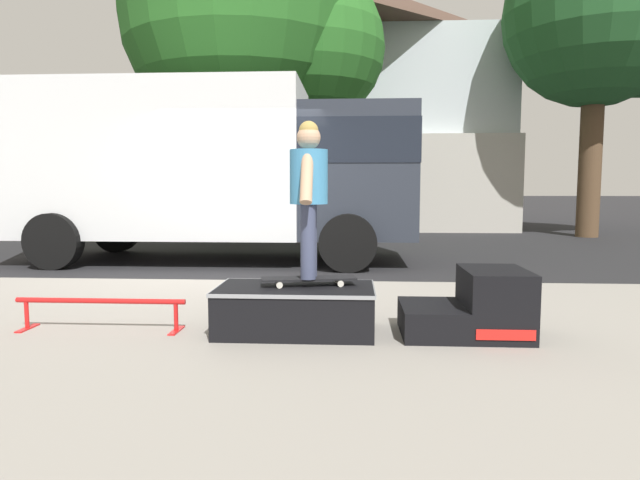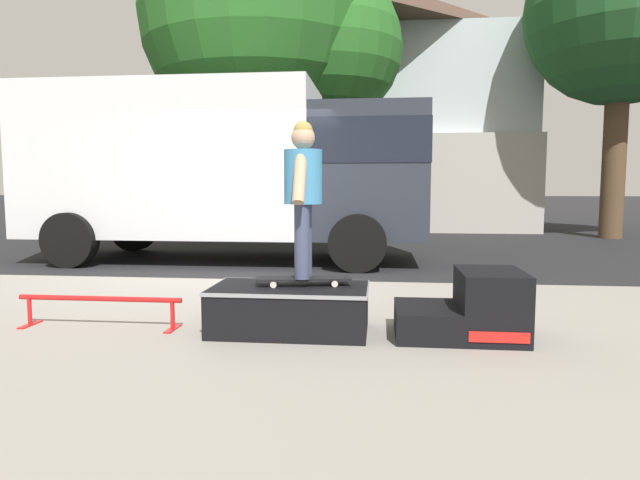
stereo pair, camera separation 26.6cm
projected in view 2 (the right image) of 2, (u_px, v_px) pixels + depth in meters
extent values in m
plane|color=black|center=(235.00, 281.00, 7.64)|extent=(140.00, 140.00, 0.00)
cube|color=gray|center=(142.00, 335.00, 4.66)|extent=(50.00, 5.00, 0.12)
cube|color=black|center=(290.00, 309.00, 4.53)|extent=(1.27, 0.71, 0.38)
cube|color=gray|center=(290.00, 288.00, 4.51)|extent=(1.29, 0.73, 0.03)
cube|color=black|center=(426.00, 321.00, 4.41)|extent=(0.50, 0.69, 0.24)
cube|color=black|center=(490.00, 304.00, 4.35)|extent=(0.50, 0.69, 0.54)
cube|color=red|center=(499.00, 337.00, 4.02)|extent=(0.44, 0.01, 0.08)
cylinder|color=red|center=(99.00, 299.00, 4.66)|extent=(1.44, 0.04, 0.04)
cylinder|color=red|center=(30.00, 311.00, 4.74)|extent=(0.04, 0.04, 0.25)
cube|color=red|center=(30.00, 325.00, 4.75)|extent=(0.06, 0.28, 0.01)
cylinder|color=red|center=(172.00, 315.00, 4.60)|extent=(0.04, 0.04, 0.25)
cube|color=red|center=(173.00, 329.00, 4.62)|extent=(0.06, 0.28, 0.01)
cube|color=black|center=(303.00, 278.00, 4.54)|extent=(0.80, 0.35, 0.02)
cylinder|color=silver|center=(332.00, 280.00, 4.65)|extent=(0.06, 0.04, 0.05)
cylinder|color=silver|center=(335.00, 284.00, 4.48)|extent=(0.06, 0.04, 0.05)
cylinder|color=silver|center=(273.00, 281.00, 4.61)|extent=(0.06, 0.04, 0.05)
cylinder|color=silver|center=(273.00, 285.00, 4.43)|extent=(0.06, 0.04, 0.05)
cylinder|color=#3F4766|center=(305.00, 240.00, 4.59)|extent=(0.12, 0.12, 0.61)
cylinder|color=#3F4766|center=(302.00, 242.00, 4.43)|extent=(0.12, 0.12, 0.61)
cylinder|color=#3F8CBF|center=(303.00, 177.00, 4.46)|extent=(0.31, 0.31, 0.44)
cylinder|color=tan|center=(306.00, 179.00, 4.65)|extent=(0.10, 0.27, 0.42)
cylinder|color=tan|center=(300.00, 178.00, 4.27)|extent=(0.10, 0.27, 0.42)
sphere|color=tan|center=(303.00, 138.00, 4.43)|extent=(0.19, 0.19, 0.19)
sphere|color=tan|center=(303.00, 131.00, 4.42)|extent=(0.16, 0.16, 0.16)
cube|color=silver|center=(177.00, 162.00, 9.82)|extent=(5.00, 2.35, 2.60)
cube|color=#282D38|center=(370.00, 173.00, 9.47)|extent=(1.90, 2.16, 2.20)
cube|color=black|center=(370.00, 145.00, 9.42)|extent=(1.92, 2.19, 0.70)
cylinder|color=black|center=(362.00, 231.00, 10.75)|extent=(0.90, 0.28, 0.90)
cylinder|color=black|center=(357.00, 243.00, 8.43)|extent=(0.90, 0.28, 0.90)
cylinder|color=black|center=(134.00, 229.00, 11.26)|extent=(0.90, 0.28, 0.90)
cylinder|color=black|center=(70.00, 240.00, 8.93)|extent=(0.90, 0.28, 0.90)
cylinder|color=brown|center=(614.00, 156.00, 13.83)|extent=(0.56, 0.56, 4.15)
sphere|color=#235628|center=(622.00, 9.00, 13.48)|extent=(4.63, 4.63, 4.63)
cylinder|color=brown|center=(261.00, 168.00, 14.46)|extent=(0.56, 0.56, 3.62)
sphere|color=#286623|center=(260.00, 19.00, 14.09)|extent=(6.09, 6.09, 6.09)
sphere|color=#286623|center=(325.00, 48.00, 13.98)|extent=(3.96, 3.96, 3.96)
cube|color=silver|center=(381.00, 139.00, 19.57)|extent=(9.00, 7.50, 6.00)
cube|color=#B2ADA3|center=(381.00, 184.00, 15.77)|extent=(9.00, 0.50, 2.80)
pyramid|color=#473328|center=(382.00, 18.00, 19.16)|extent=(9.54, 7.95, 2.40)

